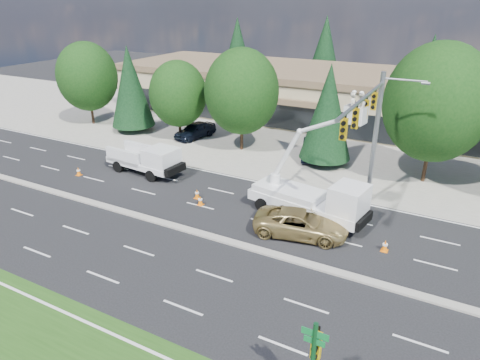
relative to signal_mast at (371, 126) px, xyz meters
The scene contains 25 objects.
ground 13.67m from the signal_mast, 144.92° to the right, with size 140.00×140.00×0.00m, color black.
concrete_apron 17.47m from the signal_mast, 127.74° to the left, with size 140.00×22.00×0.01m, color gray.
road_median 13.64m from the signal_mast, 144.92° to the right, with size 120.00×0.55×0.12m, color gray.
strip_mall 25.23m from the signal_mast, 113.62° to the left, with size 50.40×15.40×5.50m.
tree_front_a 33.01m from the signal_mast, 166.05° to the left, with size 6.46×6.46×8.97m.
tree_front_b 27.25m from the signal_mast, 163.00° to the left, with size 4.48×4.48×8.84m.
tree_front_c 21.60m from the signal_mast, 158.34° to the left, with size 5.61×5.61×7.79m.
tree_front_d 15.28m from the signal_mast, 148.59° to the left, with size 6.70×6.70×9.30m.
tree_front_e 9.53m from the signal_mast, 122.30° to the left, with size 4.31×4.31×8.50m.
tree_front_f 8.49m from the signal_mast, 69.52° to the left, with size 7.61×7.61×10.55m.
tree_back_a 44.81m from the signal_mast, 128.72° to the left, with size 5.29×5.29×10.42m.
tree_back_b 37.67m from the signal_mast, 111.87° to the left, with size 5.56×5.56×10.97m.
tree_back_c 34.98m from the signal_mast, 90.05° to the left, with size 4.58×4.58×9.03m.
signal_mast is the anchor object (origin of this frame).
street_sign_pole 15.99m from the signal_mast, 82.73° to the right, with size 0.90×0.44×4.00m.
utility_pickup 17.67m from the signal_mast, behind, with size 6.47×2.90×2.41m.
bucket_truck 5.18m from the signal_mast, 139.23° to the right, with size 8.21×3.51×8.58m.
traffic_cone_a 22.73m from the signal_mast, behind, with size 0.40×0.40×0.70m.
traffic_cone_b 12.64m from the signal_mast, 165.09° to the right, with size 0.40×0.40×0.70m.
traffic_cone_c 12.18m from the signal_mast, 159.85° to the right, with size 0.40×0.40×0.70m.
traffic_cone_d 6.93m from the signal_mast, 109.54° to the right, with size 0.40×0.40×0.70m.
traffic_cone_e 7.18m from the signal_mast, 58.37° to the right, with size 0.40×0.40×0.70m.
minivan 7.24m from the signal_mast, 121.12° to the right, with size 2.59×5.62×1.56m, color #A58E50.
parked_car_west 21.56m from the signal_mast, 154.64° to the left, with size 1.90×4.71×1.61m, color black.
parked_car_east 12.23m from the signal_mast, 125.75° to the left, with size 1.67×4.79×1.58m, color black.
Camera 1 is at (14.79, -18.74, 13.28)m, focal length 32.00 mm.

